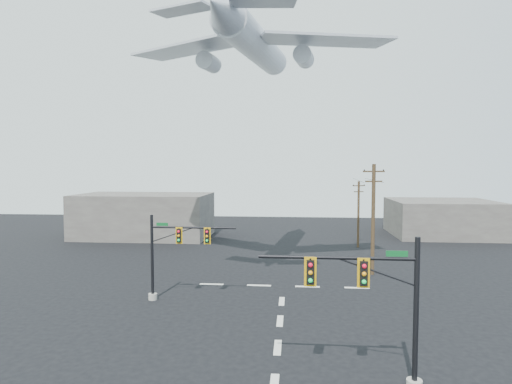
# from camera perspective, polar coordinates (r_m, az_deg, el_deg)

# --- Properties ---
(ground) EXTENTS (120.00, 120.00, 0.00)m
(ground) POSITION_cam_1_polar(r_m,az_deg,el_deg) (24.90, 2.90, -20.00)
(ground) COLOR black
(ground) RESTS_ON ground
(lane_markings) EXTENTS (14.00, 21.20, 0.01)m
(lane_markings) POSITION_cam_1_polar(r_m,az_deg,el_deg) (29.86, 3.30, -15.90)
(lane_markings) COLOR silver
(lane_markings) RESTS_ON ground
(signal_mast_near) EXTENTS (7.26, 0.75, 6.86)m
(signal_mast_near) POSITION_cam_1_polar(r_m,az_deg,el_deg) (20.19, 16.29, -14.57)
(signal_mast_near) COLOR #9C998E
(signal_mast_near) RESTS_ON ground
(signal_mast_far) EXTENTS (6.58, 0.70, 6.34)m
(signal_mast_far) POSITION_cam_1_polar(r_m,az_deg,el_deg) (32.33, -11.38, -8.17)
(signal_mast_far) COLOR #9C998E
(signal_mast_far) RESTS_ON ground
(utility_pole_a) EXTENTS (2.00, 0.54, 10.10)m
(utility_pole_a) POSITION_cam_1_polar(r_m,az_deg,el_deg) (40.29, 15.35, -3.24)
(utility_pole_a) COLOR #48331F
(utility_pole_a) RESTS_ON ground
(utility_pole_b) EXTENTS (1.56, 0.69, 8.07)m
(utility_pole_b) POSITION_cam_1_polar(r_m,az_deg,el_deg) (53.38, 13.50, -2.72)
(utility_pole_b) COLOR #48331F
(utility_pole_b) RESTS_ON ground
(power_lines) EXTENTS (2.29, 13.12, 0.03)m
(power_lines) POSITION_cam_1_polar(r_m,az_deg,el_deg) (46.56, 14.36, 1.55)
(power_lines) COLOR black
(airliner) EXTENTS (23.73, 25.16, 6.76)m
(airliner) POSITION_cam_1_polar(r_m,az_deg,el_deg) (39.87, -0.01, 18.96)
(airliner) COLOR silver
(building_left) EXTENTS (18.00, 10.00, 6.00)m
(building_left) POSITION_cam_1_polar(r_m,az_deg,el_deg) (61.85, -14.67, -3.03)
(building_left) COLOR #69635C
(building_left) RESTS_ON ground
(building_right) EXTENTS (14.00, 12.00, 5.00)m
(building_right) POSITION_cam_1_polar(r_m,az_deg,el_deg) (66.70, 23.57, -3.18)
(building_right) COLOR #69635C
(building_right) RESTS_ON ground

